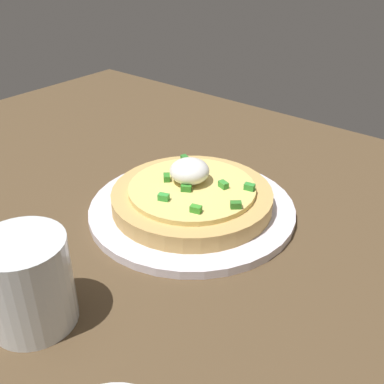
{
  "coord_description": "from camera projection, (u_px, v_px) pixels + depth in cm",
  "views": [
    {
      "loc": [
        -35.76,
        37.24,
        34.73
      ],
      "look_at": [
        -3.51,
        -2.16,
        5.09
      ],
      "focal_mm": 43.57,
      "sensor_mm": 36.0,
      "label": 1
    }
  ],
  "objects": [
    {
      "name": "dining_table",
      "position": [
        161.0,
        217.0,
        0.61
      ],
      "size": [
        111.68,
        82.64,
        2.02
      ],
      "primitive_type": "cube",
      "color": "brown",
      "rests_on": "ground"
    },
    {
      "name": "plate",
      "position": [
        192.0,
        209.0,
        0.6
      ],
      "size": [
        26.4,
        26.4,
        1.07
      ],
      "primitive_type": "cylinder",
      "color": "white",
      "rests_on": "dining_table"
    },
    {
      "name": "pizza",
      "position": [
        192.0,
        195.0,
        0.59
      ],
      "size": [
        20.47,
        20.47,
        5.87
      ],
      "color": "tan",
      "rests_on": "plate"
    },
    {
      "name": "cup_far",
      "position": [
        29.0,
        287.0,
        0.42
      ],
      "size": [
        8.06,
        8.06,
        9.06
      ],
      "color": "silver",
      "rests_on": "dining_table"
    }
  ]
}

